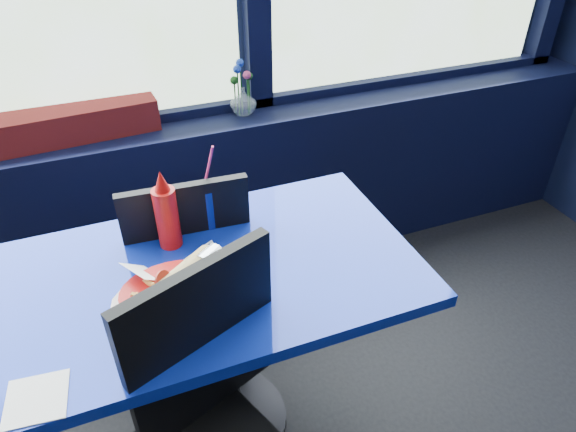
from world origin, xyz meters
The scene contains 10 objects.
window_sill centered at (0.00, 2.87, 0.40)m, with size 5.00×0.26×0.80m, color black.
near_table centered at (0.30, 2.00, 0.57)m, with size 1.20×0.70×0.75m.
chair_near_front centered at (0.18, 1.64, 0.56)m, with size 0.58×0.58×0.98m.
chair_near_back centered at (0.28, 2.32, 0.53)m, with size 0.44×0.45×0.92m.
planter_box centered at (0.00, 2.91, 0.86)m, with size 0.63×0.16×0.13m, color maroon.
flower_vase centered at (0.68, 2.88, 0.87)m, with size 0.13×0.14×0.24m.
food_basket centered at (0.19, 1.91, 0.79)m, with size 0.33×0.33×0.11m.
ketchup_bottle centered at (0.22, 2.16, 0.86)m, with size 0.07×0.07×0.26m.
soda_cup centered at (0.36, 2.22, 0.82)m, with size 0.08×0.08×0.29m.
napkin centered at (-0.16, 1.72, 0.75)m, with size 0.13×0.13×0.00m, color white.
Camera 1 is at (0.11, 0.89, 1.73)m, focal length 32.00 mm.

